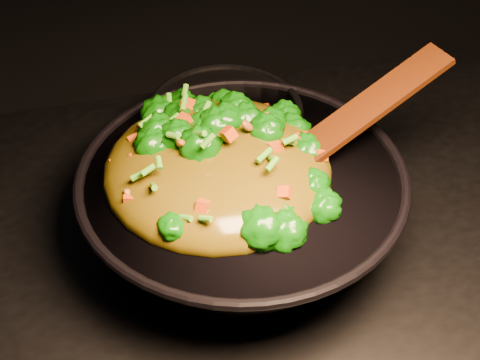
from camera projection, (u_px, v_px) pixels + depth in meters
name	position (u px, v px, depth m)	size (l,w,h in m)	color
wok	(242.00, 209.00, 0.99)	(0.42, 0.42, 0.12)	black
stir_fry	(217.00, 143.00, 0.92)	(0.30, 0.30, 0.10)	#0F5B06
spatula	(347.00, 123.00, 0.95)	(0.32, 0.05, 0.01)	#3B1405
back_pot	(225.00, 139.00, 1.10)	(0.22, 0.22, 0.12)	black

